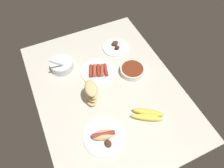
# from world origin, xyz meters

# --- Properties ---
(ground_plane) EXTENTS (1.20, 0.90, 0.03)m
(ground_plane) POSITION_xyz_m (0.00, 0.00, -0.01)
(ground_plane) COLOR beige
(bowl_chili) EXTENTS (0.16, 0.16, 0.04)m
(bowl_chili) POSITION_xyz_m (-0.06, 0.21, 0.02)
(bowl_chili) COLOR white
(bowl_chili) RESTS_ON ground_plane
(banana_bunch) EXTENTS (0.16, 0.20, 0.04)m
(banana_bunch) POSITION_xyz_m (0.28, 0.14, 0.02)
(banana_bunch) COLOR gold
(banana_bunch) RESTS_ON ground_plane
(bread_stack) EXTENTS (0.13, 0.10, 0.14)m
(bread_stack) POSITION_xyz_m (0.03, -0.12, 0.07)
(bread_stack) COLOR tan
(bread_stack) RESTS_ON ground_plane
(plate_sausages) EXTENTS (0.24, 0.24, 0.03)m
(plate_sausages) POSITION_xyz_m (-0.15, -0.00, 0.01)
(plate_sausages) COLOR white
(plate_sausages) RESTS_ON ground_plane
(bowl_coleslaw) EXTENTS (0.16, 0.16, 0.15)m
(bowl_coleslaw) POSITION_xyz_m (-0.29, -0.21, 0.03)
(bowl_coleslaw) COLOR silver
(bowl_coleslaw) RESTS_ON ground_plane
(plate_hotdog_assembled) EXTENTS (0.23, 0.23, 0.06)m
(plate_hotdog_assembled) POSITION_xyz_m (0.29, -0.15, 0.02)
(plate_hotdog_assembled) COLOR white
(plate_hotdog_assembled) RESTS_ON ground_plane
(plate_grilled_meat) EXTENTS (0.19, 0.19, 0.04)m
(plate_grilled_meat) POSITION_xyz_m (-0.31, 0.21, 0.01)
(plate_grilled_meat) COLOR white
(plate_grilled_meat) RESTS_ON ground_plane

